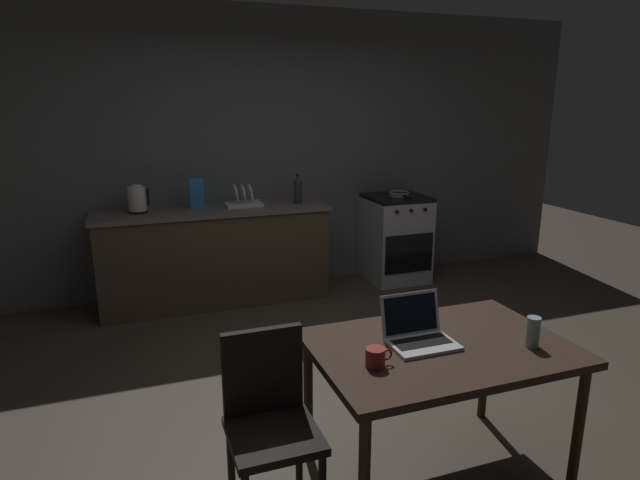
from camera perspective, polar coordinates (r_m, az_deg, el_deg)
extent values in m
plane|color=#473D33|center=(3.79, 4.17, -15.30)|extent=(12.00, 12.00, 0.00)
cube|color=#585B5D|center=(5.58, -2.47, 9.47)|extent=(6.40, 0.10, 2.77)
cube|color=#4C3D2D|center=(5.21, -11.13, -1.80)|extent=(2.10, 0.60, 0.88)
cube|color=#66605B|center=(5.10, -11.38, 3.16)|extent=(2.16, 0.64, 0.04)
cube|color=#B7BABF|center=(5.80, 8.03, 0.02)|extent=(0.60, 0.60, 0.88)
cube|color=black|center=(5.70, 8.19, 4.49)|extent=(0.60, 0.60, 0.04)
cube|color=black|center=(5.56, 9.47, -1.44)|extent=(0.54, 0.01, 0.40)
cylinder|color=black|center=(5.37, 8.22, 2.99)|extent=(0.04, 0.02, 0.04)
cylinder|color=black|center=(5.45, 9.71, 3.10)|extent=(0.04, 0.02, 0.04)
cylinder|color=black|center=(5.53, 11.16, 3.19)|extent=(0.04, 0.02, 0.04)
cube|color=#332319|center=(2.73, 12.68, -11.16)|extent=(1.25, 0.84, 0.04)
cylinder|color=#332319|center=(3.00, 25.78, -17.92)|extent=(0.05, 0.05, 0.70)
cylinder|color=#332319|center=(2.97, -1.26, -16.56)|extent=(0.05, 0.05, 0.70)
cylinder|color=#332319|center=(3.45, 17.19, -12.56)|extent=(0.05, 0.05, 0.70)
cube|color=black|center=(2.56, -4.94, -20.03)|extent=(0.40, 0.40, 0.04)
cube|color=black|center=(2.59, -6.12, -13.66)|extent=(0.38, 0.04, 0.42)
cylinder|color=black|center=(2.80, -9.44, -22.47)|extent=(0.04, 0.04, 0.41)
cylinder|color=black|center=(2.86, -2.26, -21.33)|extent=(0.04, 0.04, 0.41)
cube|color=silver|center=(2.68, 10.92, -10.90)|extent=(0.32, 0.22, 0.02)
cube|color=black|center=(2.69, 10.77, -10.58)|extent=(0.28, 0.12, 0.00)
cube|color=silver|center=(2.74, 9.60, -7.70)|extent=(0.32, 0.06, 0.21)
cube|color=black|center=(2.74, 9.65, -7.75)|extent=(0.29, 0.05, 0.18)
cylinder|color=black|center=(5.04, -18.81, 2.88)|extent=(0.16, 0.16, 0.02)
cylinder|color=silver|center=(5.02, -18.92, 4.19)|extent=(0.16, 0.16, 0.21)
cylinder|color=silver|center=(5.01, -19.02, 5.49)|extent=(0.09, 0.09, 0.02)
cube|color=black|center=(5.02, -17.87, 4.40)|extent=(0.02, 0.02, 0.15)
cylinder|color=#2D2D33|center=(5.21, -2.37, 5.04)|extent=(0.08, 0.08, 0.20)
cone|color=#2D2D33|center=(5.19, -2.39, 6.48)|extent=(0.08, 0.08, 0.06)
cylinder|color=black|center=(5.18, -2.39, 6.92)|extent=(0.03, 0.03, 0.02)
cylinder|color=gray|center=(5.69, 8.41, 4.72)|extent=(0.21, 0.21, 0.01)
torus|color=gray|center=(5.68, 8.42, 5.03)|extent=(0.22, 0.22, 0.02)
cylinder|color=black|center=(5.52, 9.36, 4.53)|extent=(0.02, 0.18, 0.02)
cylinder|color=#9E2D28|center=(2.45, 5.91, -12.33)|extent=(0.09, 0.09, 0.09)
torus|color=#9E2D28|center=(2.47, 7.13, -12.01)|extent=(0.05, 0.01, 0.05)
cylinder|color=#99B7C6|center=(2.80, 21.72, -9.08)|extent=(0.07, 0.07, 0.15)
cube|color=#3372B2|center=(5.07, -13.01, 4.86)|extent=(0.13, 0.05, 0.28)
cube|color=silver|center=(5.14, -8.17, 3.79)|extent=(0.34, 0.26, 0.03)
cylinder|color=white|center=(5.11, -8.98, 4.89)|extent=(0.04, 0.18, 0.18)
cylinder|color=white|center=(5.13, -8.21, 4.94)|extent=(0.04, 0.18, 0.18)
cylinder|color=white|center=(5.14, -7.44, 4.99)|extent=(0.04, 0.18, 0.18)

